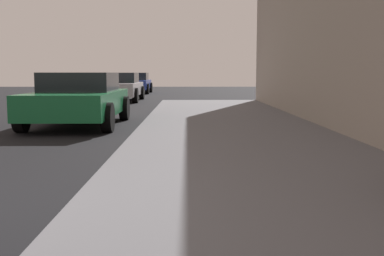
# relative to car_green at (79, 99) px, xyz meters

# --- Properties ---
(sidewalk) EXTENTS (4.00, 32.00, 0.15)m
(sidewalk) POSITION_rel_car_green_xyz_m (3.59, -7.88, -0.57)
(sidewalk) COLOR #5B5B60
(sidewalk) RESTS_ON ground_plane
(car_green) EXTENTS (2.05, 4.20, 1.27)m
(car_green) POSITION_rel_car_green_xyz_m (0.00, 0.00, 0.00)
(car_green) COLOR #196638
(car_green) RESTS_ON ground_plane
(car_silver) EXTENTS (2.03, 4.39, 1.27)m
(car_silver) POSITION_rel_car_green_xyz_m (-0.49, 9.94, 0.00)
(car_silver) COLOR #B7B7BF
(car_silver) RESTS_ON ground_plane
(car_blue) EXTENTS (1.97, 4.07, 1.27)m
(car_blue) POSITION_rel_car_green_xyz_m (-0.66, 18.07, -0.00)
(car_blue) COLOR #233899
(car_blue) RESTS_ON ground_plane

